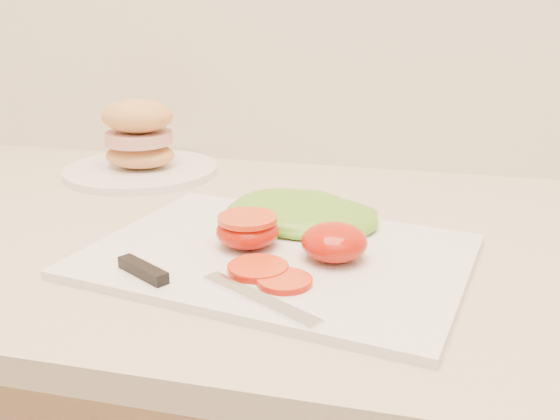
# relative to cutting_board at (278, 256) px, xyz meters

# --- Properties ---
(cutting_board) EXTENTS (0.45, 0.36, 0.01)m
(cutting_board) POSITION_rel_cutting_board_xyz_m (0.00, 0.00, 0.00)
(cutting_board) COLOR white
(cutting_board) RESTS_ON counter
(tomato_half_dome) EXTENTS (0.07, 0.07, 0.04)m
(tomato_half_dome) POSITION_rel_cutting_board_xyz_m (0.06, -0.01, 0.02)
(tomato_half_dome) COLOR #B91808
(tomato_half_dome) RESTS_ON cutting_board
(tomato_half_cut) EXTENTS (0.07, 0.07, 0.04)m
(tomato_half_cut) POSITION_rel_cutting_board_xyz_m (-0.04, 0.01, 0.02)
(tomato_half_cut) COLOR #B91808
(tomato_half_cut) RESTS_ON cutting_board
(tomato_slice_0) EXTENTS (0.06, 0.06, 0.01)m
(tomato_slice_0) POSITION_rel_cutting_board_xyz_m (-0.01, -0.05, 0.01)
(tomato_slice_0) COLOR #F25C25
(tomato_slice_0) RESTS_ON cutting_board
(tomato_slice_1) EXTENTS (0.05, 0.05, 0.01)m
(tomato_slice_1) POSITION_rel_cutting_board_xyz_m (0.03, -0.08, 0.01)
(tomato_slice_1) COLOR #F25C25
(tomato_slice_1) RESTS_ON cutting_board
(lettuce_leaf_0) EXTENTS (0.17, 0.11, 0.03)m
(lettuce_leaf_0) POSITION_rel_cutting_board_xyz_m (-0.00, 0.09, 0.02)
(lettuce_leaf_0) COLOR #5DA72C
(lettuce_leaf_0) RESTS_ON cutting_board
(lettuce_leaf_1) EXTENTS (0.15, 0.13, 0.03)m
(lettuce_leaf_1) POSITION_rel_cutting_board_xyz_m (0.05, 0.08, 0.02)
(lettuce_leaf_1) COLOR #5DA72C
(lettuce_leaf_1) RESTS_ON cutting_board
(knife) EXTENTS (0.23, 0.09, 0.01)m
(knife) POSITION_rel_cutting_board_xyz_m (-0.07, -0.10, 0.01)
(knife) COLOR silver
(knife) RESTS_ON cutting_board
(sandwich_plate) EXTENTS (0.25, 0.25, 0.12)m
(sandwich_plate) POSITION_rel_cutting_board_xyz_m (-0.30, 0.28, 0.04)
(sandwich_plate) COLOR white
(sandwich_plate) RESTS_ON counter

